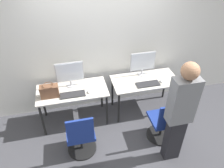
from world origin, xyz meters
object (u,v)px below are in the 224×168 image
at_px(office_chair_left, 81,137).
at_px(keyboard_right, 148,84).
at_px(handbag, 49,91).
at_px(office_chair_right, 164,124).
at_px(keyboard_left, 73,95).
at_px(monitor_right, 143,63).
at_px(person_right, 180,112).
at_px(mouse_right, 161,81).
at_px(mouse_left, 89,92).
at_px(monitor_left, 70,73).

distance_m(office_chair_left, keyboard_right, 1.51).
relative_size(keyboard_right, handbag, 1.43).
distance_m(keyboard_right, office_chair_right, 0.76).
bearing_deg(keyboard_left, monitor_right, 13.82).
bearing_deg(monitor_right, keyboard_left, -166.18).
relative_size(office_chair_left, person_right, 0.50).
bearing_deg(person_right, mouse_right, 78.42).
relative_size(keyboard_left, keyboard_right, 1.00).
bearing_deg(mouse_left, office_chair_left, -110.99).
bearing_deg(monitor_left, keyboard_right, -11.96).
height_order(keyboard_right, mouse_right, mouse_right).
xyz_separation_m(keyboard_left, person_right, (1.42, -1.03, 0.25)).
xyz_separation_m(mouse_left, office_chair_right, (1.15, -0.67, -0.38)).
bearing_deg(monitor_left, handbag, -148.03).
bearing_deg(keyboard_left, mouse_right, 0.38).
bearing_deg(office_chair_right, office_chair_left, 178.70).
bearing_deg(keyboard_right, office_chair_left, -154.60).
xyz_separation_m(monitor_right, mouse_right, (0.27, -0.32, -0.25)).
xyz_separation_m(person_right, handbag, (-1.79, 1.08, -0.14)).
bearing_deg(monitor_right, handbag, -170.68).
height_order(office_chair_left, office_chair_right, same).
bearing_deg(keyboard_right, monitor_left, 168.04).
xyz_separation_m(office_chair_left, handbag, (-0.41, 0.69, 0.47)).
bearing_deg(handbag, office_chair_right, -21.67).
distance_m(monitor_right, handbag, 1.76).
bearing_deg(office_chair_left, handbag, 120.73).
distance_m(office_chair_right, person_right, 0.72).
height_order(monitor_left, keyboard_left, monitor_left).
xyz_separation_m(keyboard_left, handbag, (-0.37, 0.05, 0.11)).
distance_m(keyboard_left, office_chair_right, 1.62).
bearing_deg(monitor_right, keyboard_right, -90.00).
bearing_deg(monitor_left, mouse_right, -9.43).
bearing_deg(office_chair_right, handbag, 158.33).
height_order(keyboard_left, keyboard_right, same).
bearing_deg(mouse_right, monitor_right, 130.10).
distance_m(mouse_left, office_chair_right, 1.39).
relative_size(mouse_right, person_right, 0.05).
distance_m(mouse_left, mouse_right, 1.35).
bearing_deg(office_chair_left, mouse_left, 69.01).
distance_m(keyboard_left, mouse_left, 0.28).
bearing_deg(monitor_right, person_right, -87.55).
relative_size(monitor_left, monitor_right, 1.00).
height_order(monitor_right, person_right, person_right).
bearing_deg(mouse_right, monitor_left, 170.57).
bearing_deg(keyboard_left, keyboard_right, -0.25).
xyz_separation_m(monitor_left, monitor_right, (1.36, 0.05, 0.00)).
bearing_deg(person_right, monitor_left, 137.18).
distance_m(monitor_right, keyboard_right, 0.43).
relative_size(monitor_left, office_chair_right, 0.54).
bearing_deg(mouse_right, mouse_left, -179.82).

